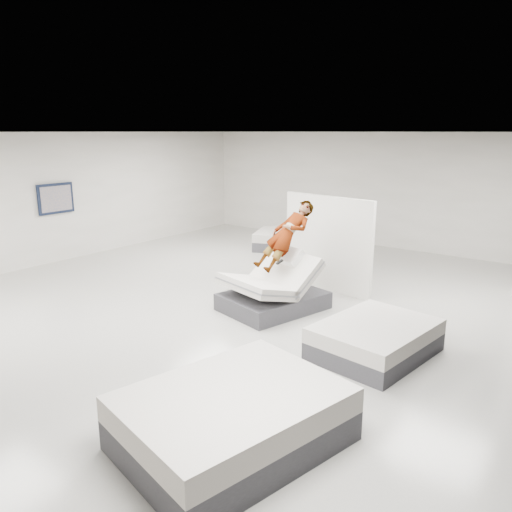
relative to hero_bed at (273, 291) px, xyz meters
name	(u,v)px	position (x,y,z in m)	size (l,w,h in m)	color
room	(227,229)	(-0.39, -0.80, 1.25)	(14.00, 14.04, 3.20)	#B1AFA7
hero_bed	(273,291)	(0.00, 0.00, 0.00)	(1.73, 2.04, 1.11)	#3C3C42
person	(286,248)	(0.08, 0.31, 0.78)	(0.57, 0.37, 1.56)	slate
remote	(280,262)	(0.21, -0.09, 0.61)	(0.05, 0.14, 0.03)	black
divider_panel	(327,244)	(0.19, 1.68, 0.63)	(2.15, 0.10, 1.95)	white
flat_bed_right_far	(375,339)	(2.32, -0.69, -0.10)	(1.56, 1.94, 0.49)	#3C3C42
flat_bed_right_near	(233,418)	(2.02, -3.63, -0.04)	(2.11, 2.52, 0.61)	#3C3C42
flat_bed_left_far	(289,240)	(-2.42, 4.30, -0.10)	(2.18, 1.94, 0.50)	#3C3C42
wall_poster	(56,199)	(-6.33, -0.30, 1.25)	(0.06, 0.95, 0.75)	black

